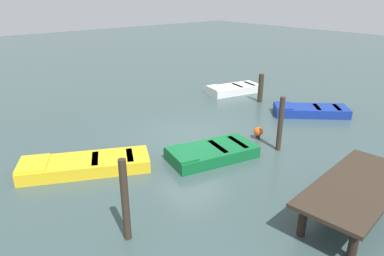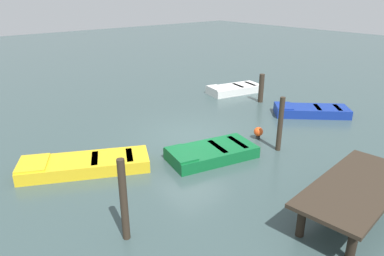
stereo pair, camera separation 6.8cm
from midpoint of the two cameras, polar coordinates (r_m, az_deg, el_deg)
name	(u,v)px [view 1 (the left image)]	position (r m, az deg, el deg)	size (l,w,h in m)	color
ground_plane	(192,136)	(13.98, -0.14, -1.33)	(80.00, 80.00, 0.00)	#384C4C
dock_segment	(357,188)	(9.77, 25.07, -8.89)	(4.17, 2.09, 0.95)	#33281E
rowboat_green	(211,153)	(12.12, 3.01, -4.00)	(3.25, 2.10, 0.46)	#0F602D
rowboat_blue	(310,110)	(17.18, 18.57, 2.72)	(3.24, 3.16, 0.46)	navy
rowboat_white	(234,89)	(20.05, 6.69, 6.32)	(3.24, 1.94, 0.46)	silver
rowboat_yellow	(85,164)	(11.83, -17.20, -5.68)	(4.17, 2.98, 0.46)	gold
mooring_piling_far_left	(125,201)	(8.18, -11.06, -11.50)	(0.18, 0.18, 2.06)	#33281E
mooring_piling_far_right	(261,88)	(18.44, 10.99, 6.39)	(0.26, 0.26, 1.47)	#33281E
mooring_piling_mid_right	(280,124)	(12.81, 14.01, 0.61)	(0.18, 0.18, 2.00)	#33281E
marker_buoy	(258,132)	(13.88, 10.60, -0.62)	(0.36, 0.36, 0.48)	#262626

